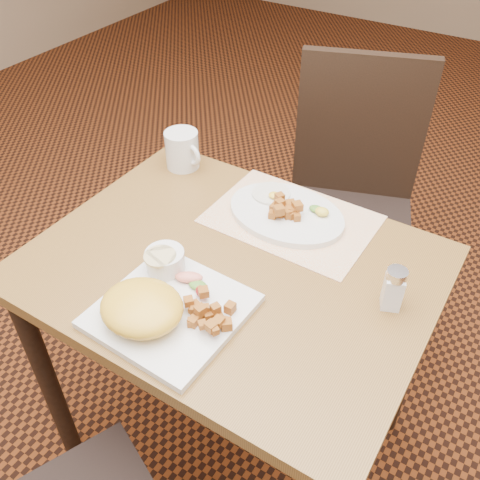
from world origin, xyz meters
name	(u,v)px	position (x,y,z in m)	size (l,w,h in m)	color
ground	(234,436)	(0.00, 0.00, 0.00)	(8.00, 8.00, 0.00)	black
table	(231,296)	(0.00, 0.00, 0.64)	(0.90, 0.70, 0.75)	brown
chair_far	(351,192)	(0.02, 0.70, 0.54)	(0.54, 0.55, 0.97)	black
placemat	(291,219)	(0.04, 0.22, 0.75)	(0.40, 0.28, 0.00)	white
plate_square	(171,311)	(-0.02, -0.19, 0.76)	(0.28, 0.28, 0.02)	silver
plate_oval	(286,214)	(0.03, 0.22, 0.76)	(0.30, 0.23, 0.02)	silver
hollandaise_mound	(141,307)	(-0.05, -0.24, 0.80)	(0.18, 0.15, 0.06)	yellow
ramekin	(165,260)	(-0.10, -0.11, 0.79)	(0.09, 0.09, 0.05)	silver
garnish_sq	(194,282)	(-0.02, -0.12, 0.78)	(0.10, 0.06, 0.03)	#387223
fried_egg	(271,194)	(-0.04, 0.26, 0.77)	(0.10, 0.10, 0.02)	white
garnish_ov	(320,211)	(0.10, 0.25, 0.78)	(0.06, 0.04, 0.02)	#387223
salt_shaker	(394,288)	(0.35, 0.07, 0.80)	(0.05, 0.05, 0.10)	white
coffee_mug	(183,150)	(-0.34, 0.27, 0.80)	(0.12, 0.09, 0.11)	silver
home_fries_sq	(208,315)	(0.06, -0.18, 0.78)	(0.12, 0.10, 0.03)	#AD611B
home_fries_ov	(287,209)	(0.03, 0.21, 0.78)	(0.09, 0.09, 0.04)	#AD611B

